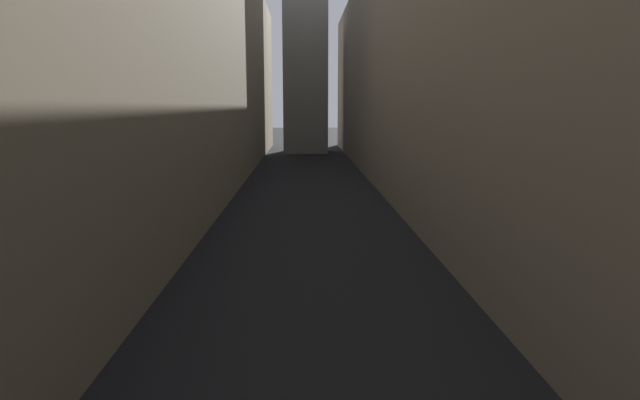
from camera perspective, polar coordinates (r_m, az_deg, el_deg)
name	(u,v)px	position (r m, az deg, el deg)	size (l,w,h in m)	color
ground_plane	(309,201)	(38.84, -1.18, -0.09)	(264.00, 264.00, 0.00)	black
building_block_left	(131,50)	(42.20, -18.92, 14.44)	(13.80, 108.00, 20.92)	gray
building_block_right	(485,59)	(42.45, 16.62, 13.78)	(14.32, 108.00, 19.83)	#756B5B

